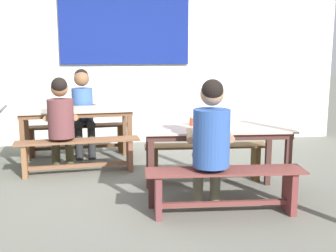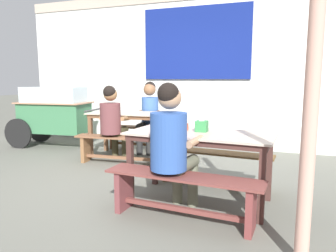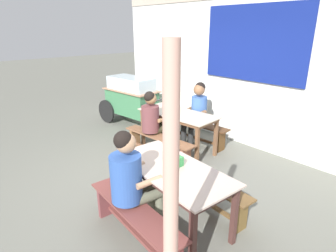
{
  "view_description": "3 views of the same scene",
  "coord_description": "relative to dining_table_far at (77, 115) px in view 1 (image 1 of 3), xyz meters",
  "views": [
    {
      "loc": [
        -0.23,
        -4.56,
        1.56
      ],
      "look_at": [
        0.48,
        0.28,
        0.67
      ],
      "focal_mm": 44.75,
      "sensor_mm": 36.0,
      "label": 1
    },
    {
      "loc": [
        1.71,
        -3.58,
        1.33
      ],
      "look_at": [
        0.1,
        0.84,
        0.63
      ],
      "focal_mm": 33.75,
      "sensor_mm": 36.0,
      "label": 2
    },
    {
      "loc": [
        3.02,
        -2.29,
        2.31
      ],
      "look_at": [
        -0.28,
        0.66,
        0.73
      ],
      "focal_mm": 29.97,
      "sensor_mm": 36.0,
      "label": 3
    }
  ],
  "objects": [
    {
      "name": "bench_near_back",
      "position": [
        1.58,
        -1.04,
        -0.4
      ],
      "size": [
        1.48,
        0.35,
        0.44
      ],
      "color": "brown",
      "rests_on": "ground_plane"
    },
    {
      "name": "person_center_facing",
      "position": [
        0.06,
        0.47,
        0.06
      ],
      "size": [
        0.45,
        0.59,
        1.29
      ],
      "color": "#282828",
      "rests_on": "ground_plane"
    },
    {
      "name": "person_left_back_turned",
      "position": [
        -0.16,
        -0.48,
        0.02
      ],
      "size": [
        0.46,
        0.57,
        1.23
      ],
      "color": "#403C26",
      "rests_on": "ground_plane"
    },
    {
      "name": "bench_far_front",
      "position": [
        0.04,
        -0.53,
        -0.38
      ],
      "size": [
        1.57,
        0.38,
        0.44
      ],
      "color": "brown",
      "rests_on": "ground_plane"
    },
    {
      "name": "tissue_box",
      "position": [
        1.55,
        -1.5,
        0.14
      ],
      "size": [
        0.12,
        0.12,
        0.14
      ],
      "color": "#348946",
      "rests_on": "dining_table_near"
    },
    {
      "name": "bench_near_front",
      "position": [
        1.52,
        -2.11,
        -0.39
      ],
      "size": [
        1.54,
        0.41,
        0.44
      ],
      "color": "brown",
      "rests_on": "ground_plane"
    },
    {
      "name": "dining_table_far",
      "position": [
        0.0,
        0.0,
        0.0
      ],
      "size": [
        1.6,
        0.81,
        0.76
      ],
      "color": "#C0B299",
      "rests_on": "ground_plane"
    },
    {
      "name": "ground_plane",
      "position": [
        0.66,
        -1.25,
        -0.68
      ],
      "size": [
        40.0,
        40.0,
        0.0
      ],
      "primitive_type": "plane",
      "color": "#66665C"
    },
    {
      "name": "condiment_jar",
      "position": [
        1.34,
        -1.47,
        0.13
      ],
      "size": [
        0.09,
        0.09,
        0.1
      ],
      "color": "#D8542E",
      "rests_on": "dining_table_near"
    },
    {
      "name": "person_near_front",
      "position": [
        1.39,
        -2.04,
        0.06
      ],
      "size": [
        0.49,
        0.61,
        1.3
      ],
      "color": "#626550",
      "rests_on": "ground_plane"
    },
    {
      "name": "dining_table_near",
      "position": [
        1.55,
        -1.58,
        0.0
      ],
      "size": [
        1.59,
        0.83,
        0.76
      ],
      "color": "#C4AC9C",
      "rests_on": "ground_plane"
    },
    {
      "name": "bench_far_back",
      "position": [
        -0.04,
        0.53,
        -0.38
      ],
      "size": [
        1.57,
        0.4,
        0.44
      ],
      "color": "#50321C",
      "rests_on": "ground_plane"
    },
    {
      "name": "backdrop_wall",
      "position": [
        0.66,
        1.28,
        0.9
      ],
      "size": [
        7.49,
        0.23,
        3.02
      ],
      "color": "white",
      "rests_on": "ground_plane"
    }
  ]
}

